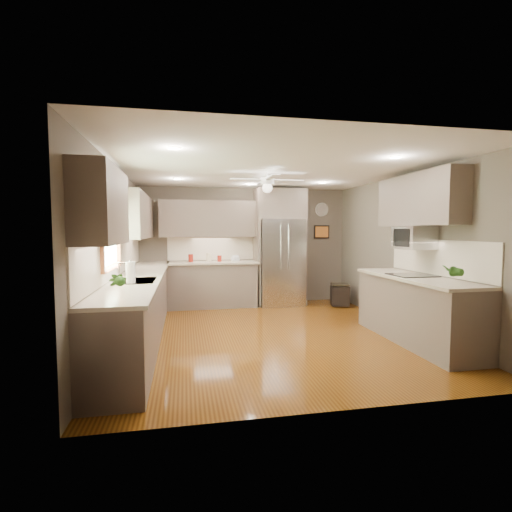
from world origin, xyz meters
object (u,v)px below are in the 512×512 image
object	(u,v)px
potted_plant_right	(451,271)
microwave	(414,238)
refrigerator	(280,249)
potted_plant_left	(117,280)
paper_towel	(131,272)
stool	(340,295)
canister_d	(219,259)
canister_a	(191,258)
canister_c	(209,257)
soap_bottle	(130,269)
bowl	(236,260)

from	to	relation	value
potted_plant_right	microwave	size ratio (longest dim) A/B	0.54
refrigerator	potted_plant_left	bearing A→B (deg)	-124.79
refrigerator	paper_towel	bearing A→B (deg)	-131.49
potted_plant_right	stool	xyz separation A→B (m)	(-0.04, 3.21, -0.85)
canister_d	paper_towel	bearing A→B (deg)	-114.16
potted_plant_left	paper_towel	xyz separation A→B (m)	(0.02, 0.84, -0.02)
canister_a	canister_c	world-z (taller)	canister_c
canister_a	potted_plant_right	bearing A→B (deg)	-49.90
canister_a	paper_towel	bearing A→B (deg)	-104.25
canister_d	potted_plant_right	bearing A→B (deg)	-55.68
canister_c	canister_d	world-z (taller)	canister_c
canister_a	stool	distance (m)	3.18
canister_d	soap_bottle	world-z (taller)	soap_bottle
soap_bottle	bowl	distance (m)	2.80
bowl	refrigerator	distance (m)	0.98
canister_c	potted_plant_left	bearing A→B (deg)	-106.37
potted_plant_right	soap_bottle	bearing A→B (deg)	158.53
refrigerator	paper_towel	size ratio (longest dim) A/B	8.88
paper_towel	soap_bottle	bearing A→B (deg)	98.11
potted_plant_right	stool	bearing A→B (deg)	90.64
microwave	stool	xyz separation A→B (m)	(-0.15, 2.28, -1.24)
canister_c	bowl	bearing A→B (deg)	-4.55
potted_plant_left	stool	xyz separation A→B (m)	(3.83, 3.39, -0.86)
bowl	microwave	distance (m)	3.62
potted_plant_right	paper_towel	bearing A→B (deg)	170.27
microwave	stool	distance (m)	2.60
refrigerator	soap_bottle	bearing A→B (deg)	-143.12
soap_bottle	potted_plant_right	xyz separation A→B (m)	(3.98, -1.57, 0.05)
stool	potted_plant_left	bearing A→B (deg)	-138.52
canister_c	refrigerator	size ratio (longest dim) A/B	0.07
canister_c	soap_bottle	world-z (taller)	soap_bottle
refrigerator	canister_c	bearing A→B (deg)	176.16
canister_a	soap_bottle	distance (m)	2.28
bowl	paper_towel	size ratio (longest dim) A/B	0.75
stool	canister_a	bearing A→B (deg)	171.50
refrigerator	canister_d	bearing A→B (deg)	178.85
canister_a	canister_d	xyz separation A→B (m)	(0.59, -0.00, -0.02)
bowl	potted_plant_right	bearing A→B (deg)	-59.66
canister_a	microwave	world-z (taller)	microwave
canister_a	potted_plant_left	world-z (taller)	potted_plant_left
canister_c	soap_bottle	size ratio (longest dim) A/B	0.90
canister_d	potted_plant_right	xyz separation A→B (m)	(2.50, -3.67, 0.09)
refrigerator	stool	xyz separation A→B (m)	(1.18, -0.43, -0.95)
canister_c	potted_plant_left	xyz separation A→B (m)	(-1.15, -3.92, 0.07)
refrigerator	microwave	distance (m)	3.03
potted_plant_right	microwave	xyz separation A→B (m)	(0.11, 0.93, 0.39)
canister_d	bowl	distance (m)	0.34
canister_c	potted_plant_left	world-z (taller)	potted_plant_left
canister_d	refrigerator	xyz separation A→B (m)	(1.29, -0.03, 0.19)
stool	refrigerator	bearing A→B (deg)	159.97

